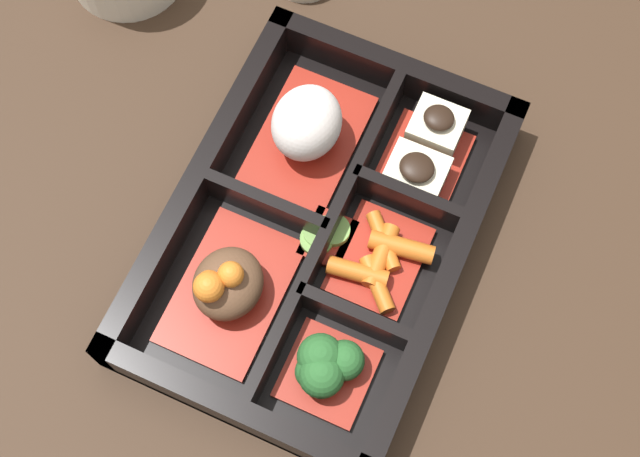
{
  "coord_description": "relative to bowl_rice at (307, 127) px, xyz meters",
  "views": [
    {
      "loc": [
        -0.2,
        -0.09,
        0.58
      ],
      "look_at": [
        0.0,
        0.0,
        0.03
      ],
      "focal_mm": 50.0,
      "sensor_mm": 36.0,
      "label": 1
    }
  ],
  "objects": [
    {
      "name": "bento_base",
      "position": [
        -0.06,
        -0.04,
        -0.03
      ],
      "size": [
        0.28,
        0.19,
        0.01
      ],
      "color": "black",
      "rests_on": "ground_plane"
    },
    {
      "name": "ground_plane",
      "position": [
        -0.06,
        -0.04,
        -0.03
      ],
      "size": [
        3.0,
        3.0,
        0.0
      ],
      "primitive_type": "plane",
      "color": "#382619"
    },
    {
      "name": "bowl_stew",
      "position": [
        -0.12,
        0.0,
        -0.01
      ],
      "size": [
        0.1,
        0.07,
        0.05
      ],
      "color": "maroon",
      "rests_on": "bento_base"
    },
    {
      "name": "bowl_rice",
      "position": [
        0.0,
        0.0,
        0.0
      ],
      "size": [
        0.1,
        0.07,
        0.05
      ],
      "color": "maroon",
      "rests_on": "bento_base"
    },
    {
      "name": "bowl_tofu",
      "position": [
        0.02,
        -0.08,
        -0.01
      ],
      "size": [
        0.08,
        0.06,
        0.03
      ],
      "color": "maroon",
      "rests_on": "bento_base"
    },
    {
      "name": "bowl_greens",
      "position": [
        -0.15,
        -0.08,
        -0.01
      ],
      "size": [
        0.06,
        0.06,
        0.04
      ],
      "color": "maroon",
      "rests_on": "bento_base"
    },
    {
      "name": "bowl_carrots",
      "position": [
        -0.06,
        -0.08,
        -0.02
      ],
      "size": [
        0.07,
        0.06,
        0.02
      ],
      "color": "maroon",
      "rests_on": "bento_base"
    },
    {
      "name": "bowl_pickles",
      "position": [
        -0.06,
        -0.04,
        -0.02
      ],
      "size": [
        0.04,
        0.03,
        0.01
      ],
      "color": "maroon",
      "rests_on": "bento_base"
    },
    {
      "name": "bento_rim",
      "position": [
        -0.06,
        -0.04,
        -0.01
      ],
      "size": [
        0.28,
        0.19,
        0.04
      ],
      "color": "black",
      "rests_on": "ground_plane"
    }
  ]
}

